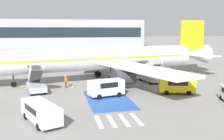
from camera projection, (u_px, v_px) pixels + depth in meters
name	position (u px, v px, depth m)	size (l,w,h in m)	color
ground_plane	(96.00, 82.00, 42.54)	(600.00, 600.00, 0.00)	gray
apron_leadline_yellow	(94.00, 81.00, 43.25)	(0.20, 79.67, 0.01)	gold
apron_stand_patch_blue	(108.00, 99.00, 31.75)	(5.14, 10.15, 0.01)	#2856A8
apron_walkway_bar_0	(99.00, 122.00, 23.95)	(0.44, 3.60, 0.01)	silver
apron_walkway_bar_1	(111.00, 121.00, 24.20)	(0.44, 3.60, 0.01)	silver
apron_walkway_bar_2	(124.00, 120.00, 24.45)	(0.44, 3.60, 0.01)	silver
apron_walkway_bar_3	(136.00, 119.00, 24.70)	(0.44, 3.60, 0.01)	silver
airliner	(98.00, 59.00, 42.96)	(45.17, 36.45, 10.13)	silver
boarding_stairs_forward	(36.00, 85.00, 35.31)	(3.07, 5.50, 4.19)	#ADB2BA
boarding_stairs_aft	(150.00, 76.00, 42.19)	(3.07, 5.50, 4.03)	#ADB2BA
fuel_tanker	(114.00, 56.00, 67.82)	(2.88, 8.62, 3.24)	#38383D
service_van_1	(176.00, 84.00, 34.37)	(4.95, 3.07, 2.07)	yellow
service_van_2	(106.00, 87.00, 32.81)	(4.69, 2.86, 2.14)	silver
service_van_3	(41.00, 111.00, 23.57)	(3.95, 5.89, 1.82)	silver
ground_crew_0	(113.00, 81.00, 37.33)	(0.29, 0.46, 1.84)	black
ground_crew_1	(66.00, 80.00, 37.89)	(0.36, 0.48, 1.88)	#2D2D33
traffic_cone_0	(73.00, 87.00, 37.60)	(0.49, 0.49, 0.55)	orange
terminal_building	(51.00, 34.00, 124.27)	(89.21, 12.10, 13.16)	#9EA3A8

